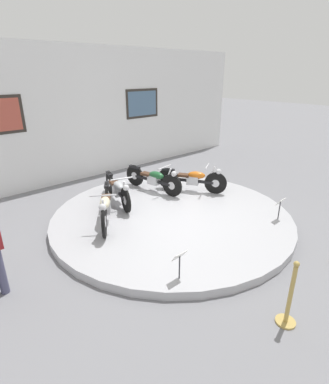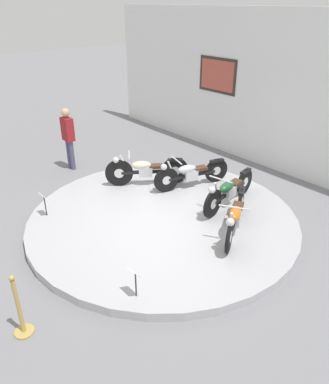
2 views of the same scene
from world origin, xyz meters
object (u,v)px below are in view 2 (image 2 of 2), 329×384
Objects in this scene: info_placard_front_centre at (136,277)px; motorcycle_cream at (145,170)px; visitor_standing at (68,135)px; stanchion_post_right_of_entry at (20,314)px; info_placard_front_left at (44,200)px; motorcycle_silver at (190,173)px; motorcycle_orange at (235,216)px; motorcycle_green at (229,190)px.

motorcycle_cream is at bearing 140.01° from info_placard_front_centre.
motorcycle_cream reaches higher than info_placard_front_centre.
stanchion_post_right_of_entry is (4.82, -3.31, -0.62)m from visitor_standing.
visitor_standing is 5.88m from stanchion_post_right_of_entry.
info_placard_front_left is at bearing -38.13° from visitor_standing.
motorcycle_silver is 5.04m from stanchion_post_right_of_entry.
info_placard_front_left is 0.30× the size of visitor_standing.
motorcycle_silver is at bearing 108.47° from stanchion_post_right_of_entry.
motorcycle_silver is 1.85× the size of stanchion_post_right_of_entry.
visitor_standing is at bearing 161.92° from info_placard_front_centre.
motorcycle_cream is 1.08m from motorcycle_silver.
motorcycle_cream reaches higher than motorcycle_orange.
motorcycle_cream is 2.50m from info_placard_front_left.
motorcycle_orange is 4.07m from stanchion_post_right_of_entry.
motorcycle_cream is 3.89m from info_placard_front_centre.
motorcycle_green is (1.99, 0.73, -0.02)m from motorcycle_cream.
visitor_standing is at bearing -172.08° from motorcycle_orange.
motorcycle_cream is 1.65× the size of stanchion_post_right_of_entry.
info_placard_front_left is (-2.98, -2.49, -0.01)m from motorcycle_orange.
motorcycle_cream is at bearing -159.88° from motorcycle_green.
info_placard_front_centre is at bearing -55.98° from motorcycle_silver.
motorcycle_orange is (2.00, -0.74, 0.00)m from motorcycle_silver.
info_placard_front_centre is at bearing 0.00° from info_placard_front_left.
info_placard_front_left is at bearing -140.07° from motorcycle_orange.
info_placard_front_centre is at bearing -73.05° from motorcycle_green.
info_placard_front_centre is (0.98, -3.23, -0.01)m from motorcycle_green.
motorcycle_silver is at bearing 159.80° from motorcycle_orange.
motorcycle_green is 1.14× the size of motorcycle_orange.
motorcycle_orange is 3.88m from info_placard_front_left.
info_placard_front_left is at bearing -123.96° from motorcycle_green.
motorcycle_silver is 1.19m from motorcycle_green.
visitor_standing is (-2.25, 1.77, 0.43)m from info_placard_front_left.
motorcycle_green reaches higher than info_placard_front_centre.
stanchion_post_right_of_entry is (1.60, -4.78, -0.20)m from motorcycle_silver.
visitor_standing reaches higher than info_placard_front_centre.
motorcycle_silver and motorcycle_orange have the same top height.
stanchion_post_right_of_entry is (-0.58, -1.55, -0.19)m from info_placard_front_centre.
visitor_standing reaches higher than info_placard_front_left.
info_placard_front_centre is (2.18, -3.23, -0.00)m from motorcycle_silver.
motorcycle_silver is 3.37m from info_placard_front_left.
motorcycle_orange is at bearing -0.10° from motorcycle_cream.
motorcycle_silver is 3.90m from info_placard_front_centre.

